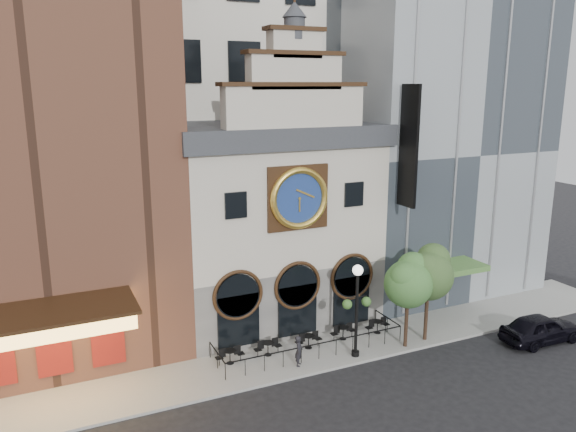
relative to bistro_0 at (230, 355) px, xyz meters
The scene contains 17 objects.
ground 5.32m from the bistro_0, 31.03° to the right, with size 120.00×120.00×0.00m, color black.
sidewalk 4.57m from the bistro_0, ahead, with size 44.00×5.00×0.15m, color gray.
clock_building 9.13m from the bistro_0, 48.36° to the left, with size 12.60×8.78×18.65m.
theater_building 16.36m from the bistro_0, 139.50° to the left, with size 14.00×15.60×25.00m.
retail_building 21.23m from the bistro_0, 22.51° to the left, with size 14.00×14.40×20.00m.
office_tower 26.36m from the bistro_0, 75.30° to the left, with size 20.00×16.00×40.00m, color silver.
cafe_railing 4.54m from the bistro_0, ahead, with size 10.60×2.60×0.90m, color black, non-canonical shape.
bistro_0 is the anchor object (origin of this frame).
bistro_1 2.20m from the bistro_0, ahead, with size 1.58×0.68×0.90m.
bistro_2 4.60m from the bistro_0, ahead, with size 1.58×0.68×0.90m.
bistro_3 6.93m from the bistro_0, ahead, with size 1.58×0.68×0.90m.
bistro_4 9.22m from the bistro_0, ahead, with size 1.58×0.68×0.90m.
car_right 17.99m from the bistro_0, 15.49° to the right, with size 2.00×4.97×1.69m, color black.
pedestrian 3.67m from the bistro_0, 27.91° to the right, with size 0.60×0.40×1.66m, color black.
lamppost 7.36m from the bistro_0, 17.34° to the right, with size 1.66×0.63×5.21m.
tree_left 12.05m from the bistro_0, ahead, with size 2.93×2.82×5.64m.
tree_right 10.58m from the bistro_0, 12.62° to the right, with size 2.80×2.69×5.39m.
Camera 1 is at (-13.12, -23.29, 14.66)m, focal length 35.00 mm.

